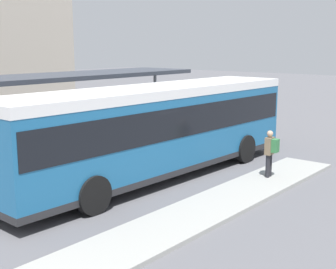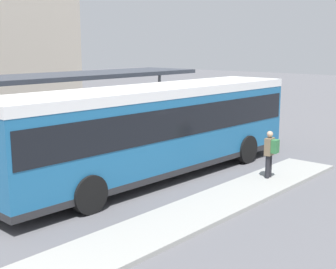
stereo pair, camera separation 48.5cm
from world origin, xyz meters
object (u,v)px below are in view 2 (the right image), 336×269
(bicycle_white, at_px, (249,124))
(bicycle_red, at_px, (225,121))
(pedestrian_waiting, at_px, (270,151))
(bicycle_green, at_px, (238,122))
(city_bus, at_px, (156,125))
(potted_planter_far_side, at_px, (178,130))
(potted_planter_near_shelter, at_px, (50,161))

(bicycle_white, relative_size, bicycle_red, 0.87)
(pedestrian_waiting, distance_m, bicycle_green, 10.29)
(city_bus, height_order, pedestrian_waiting, city_bus)
(city_bus, bearing_deg, bicycle_red, 23.22)
(bicycle_white, distance_m, bicycle_red, 1.49)
(bicycle_green, bearing_deg, bicycle_white, -179.64)
(bicycle_red, xyz_separation_m, potted_planter_far_side, (-5.14, -0.86, 0.26))
(bicycle_green, relative_size, bicycle_red, 0.94)
(pedestrian_waiting, bearing_deg, bicycle_white, -60.08)
(bicycle_green, relative_size, potted_planter_near_shelter, 1.33)
(pedestrian_waiting, height_order, potted_planter_near_shelter, pedestrian_waiting)
(potted_planter_far_side, bearing_deg, bicycle_red, 9.56)
(city_bus, relative_size, bicycle_red, 7.00)
(city_bus, height_order, bicycle_white, city_bus)
(bicycle_white, xyz_separation_m, bicycle_red, (-0.09, 1.49, 0.04))
(bicycle_white, relative_size, potted_planter_near_shelter, 1.23)
(bicycle_green, xyz_separation_m, potted_planter_near_shelter, (-12.82, -0.75, 0.30))
(city_bus, xyz_separation_m, bicycle_red, (9.98, 3.96, -1.47))
(potted_planter_far_side, bearing_deg, bicycle_green, 1.29)
(bicycle_green, bearing_deg, potted_planter_near_shelter, 99.04)
(pedestrian_waiting, height_order, potted_planter_far_side, pedestrian_waiting)
(bicycle_white, height_order, bicycle_red, bicycle_red)
(bicycle_red, bearing_deg, potted_planter_near_shelter, 99.10)
(bicycle_red, height_order, potted_planter_far_side, potted_planter_far_side)
(pedestrian_waiting, height_order, bicycle_green, pedestrian_waiting)
(bicycle_green, distance_m, potted_planter_near_shelter, 12.85)
(bicycle_white, bearing_deg, potted_planter_far_side, 88.52)
(bicycle_red, height_order, potted_planter_near_shelter, potted_planter_near_shelter)
(bicycle_white, xyz_separation_m, bicycle_green, (0.07, 0.75, 0.02))
(potted_planter_near_shelter, bearing_deg, potted_planter_far_side, 4.80)
(pedestrian_waiting, distance_m, potted_planter_near_shelter, 7.46)
(bicycle_white, distance_m, potted_planter_far_side, 5.27)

